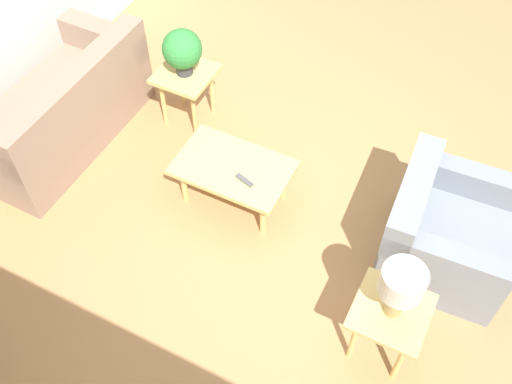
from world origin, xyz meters
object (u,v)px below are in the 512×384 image
object	(u,v)px
coffee_table	(233,170)
table_lamp	(401,286)
armchair	(443,232)
potted_plant	(182,50)
side_table_plant	(186,81)
sofa	(62,111)
side_table_lamp	(389,317)

from	to	relation	value
coffee_table	table_lamp	bearing A→B (deg)	155.08
armchair	potted_plant	distance (m)	2.57
armchair	potted_plant	xyz separation A→B (m)	(2.48, -0.45, 0.48)
side_table_plant	table_lamp	distance (m)	2.75
sofa	coffee_table	bearing A→B (deg)	92.36
coffee_table	table_lamp	size ratio (longest dim) A/B	2.02
armchair	side_table_lamp	xyz separation A→B (m)	(0.13, 0.92, 0.14)
side_table_lamp	table_lamp	distance (m)	0.41
sofa	table_lamp	size ratio (longest dim) A/B	3.81
coffee_table	table_lamp	distance (m)	1.75
side_table_plant	potted_plant	world-z (taller)	potted_plant
coffee_table	potted_plant	xyz separation A→B (m)	(0.82, -0.66, 0.42)
sofa	side_table_lamp	size ratio (longest dim) A/B	3.20
potted_plant	side_table_lamp	bearing A→B (deg)	149.70
side_table_lamp	potted_plant	size ratio (longest dim) A/B	1.26
side_table_plant	potted_plant	size ratio (longest dim) A/B	1.26
coffee_table	side_table_lamp	size ratio (longest dim) A/B	1.70
armchair	coffee_table	bearing A→B (deg)	94.17
armchair	coffee_table	xyz separation A→B (m)	(1.66, 0.21, 0.06)
coffee_table	potted_plant	size ratio (longest dim) A/B	2.15
armchair	side_table_lamp	world-z (taller)	armchair
potted_plant	table_lamp	distance (m)	2.72
sofa	potted_plant	size ratio (longest dim) A/B	4.04
table_lamp	armchair	bearing A→B (deg)	-98.36
armchair	side_table_plant	bearing A→B (deg)	76.58
potted_plant	table_lamp	bearing A→B (deg)	149.70
side_table_lamp	potted_plant	bearing A→B (deg)	-30.30
table_lamp	coffee_table	bearing A→B (deg)	-24.92
coffee_table	side_table_lamp	bearing A→B (deg)	155.08
armchair	side_table_lamp	distance (m)	0.94
side_table_plant	coffee_table	bearing A→B (deg)	141.16
side_table_plant	table_lamp	bearing A→B (deg)	149.70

